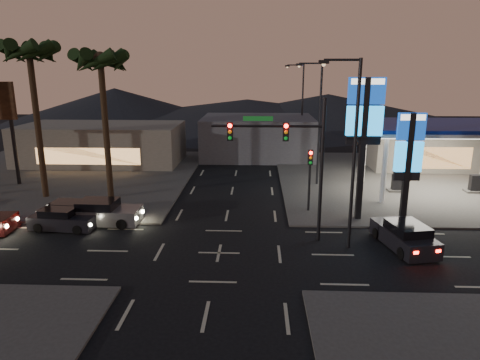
{
  "coord_description": "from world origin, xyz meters",
  "views": [
    {
      "loc": [
        1.98,
        -20.91,
        9.46
      ],
      "look_at": [
        0.96,
        3.92,
        3.0
      ],
      "focal_mm": 32.0,
      "sensor_mm": 36.0,
      "label": 1
    }
  ],
  "objects_px": {
    "gas_station": "(442,129)",
    "suv_station": "(405,236)",
    "traffic_signal_mast": "(290,150)",
    "car_lane_b_front": "(103,213)",
    "car_lane_b_mid": "(72,212)",
    "pylon_sign_short": "(409,152)",
    "car_lane_a_front": "(63,219)",
    "pylon_sign_tall": "(364,121)"
  },
  "relations": [
    {
      "from": "car_lane_b_front",
      "to": "gas_station",
      "type": "bearing_deg",
      "value": 18.31
    },
    {
      "from": "pylon_sign_short",
      "to": "suv_station",
      "type": "relative_size",
      "value": 1.5
    },
    {
      "from": "traffic_signal_mast",
      "to": "car_lane_b_mid",
      "type": "bearing_deg",
      "value": 169.69
    },
    {
      "from": "car_lane_b_mid",
      "to": "gas_station",
      "type": "bearing_deg",
      "value": 16.29
    },
    {
      "from": "car_lane_a_front",
      "to": "car_lane_b_front",
      "type": "height_order",
      "value": "car_lane_b_front"
    },
    {
      "from": "gas_station",
      "to": "suv_station",
      "type": "bearing_deg",
      "value": -118.77
    },
    {
      "from": "traffic_signal_mast",
      "to": "car_lane_a_front",
      "type": "relative_size",
      "value": 1.93
    },
    {
      "from": "car_lane_a_front",
      "to": "car_lane_b_mid",
      "type": "height_order",
      "value": "car_lane_b_mid"
    },
    {
      "from": "pylon_sign_short",
      "to": "car_lane_b_front",
      "type": "relative_size",
      "value": 1.47
    },
    {
      "from": "suv_station",
      "to": "pylon_sign_tall",
      "type": "bearing_deg",
      "value": 108.99
    },
    {
      "from": "gas_station",
      "to": "pylon_sign_short",
      "type": "xyz_separation_m",
      "value": [
        -5.0,
        -7.5,
        -0.42
      ]
    },
    {
      "from": "pylon_sign_short",
      "to": "pylon_sign_tall",
      "type": "bearing_deg",
      "value": 158.2
    },
    {
      "from": "car_lane_b_front",
      "to": "traffic_signal_mast",
      "type": "bearing_deg",
      "value": -10.73
    },
    {
      "from": "pylon_sign_tall",
      "to": "car_lane_a_front",
      "type": "height_order",
      "value": "pylon_sign_tall"
    },
    {
      "from": "car_lane_a_front",
      "to": "car_lane_b_mid",
      "type": "relative_size",
      "value": 0.99
    },
    {
      "from": "pylon_sign_tall",
      "to": "traffic_signal_mast",
      "type": "bearing_deg",
      "value": -143.48
    },
    {
      "from": "traffic_signal_mast",
      "to": "car_lane_a_front",
      "type": "bearing_deg",
      "value": 175.0
    },
    {
      "from": "gas_station",
      "to": "pylon_sign_short",
      "type": "relative_size",
      "value": 1.74
    },
    {
      "from": "traffic_signal_mast",
      "to": "car_lane_a_front",
      "type": "distance_m",
      "value": 14.36
    },
    {
      "from": "gas_station",
      "to": "car_lane_a_front",
      "type": "relative_size",
      "value": 2.95
    },
    {
      "from": "pylon_sign_short",
      "to": "car_lane_b_front",
      "type": "distance_m",
      "value": 19.11
    },
    {
      "from": "car_lane_b_mid",
      "to": "suv_station",
      "type": "xyz_separation_m",
      "value": [
        19.83,
        -3.36,
        0.07
      ]
    },
    {
      "from": "pylon_sign_tall",
      "to": "car_lane_b_mid",
      "type": "distance_m",
      "value": 19.23
    },
    {
      "from": "gas_station",
      "to": "car_lane_b_mid",
      "type": "relative_size",
      "value": 2.92
    },
    {
      "from": "gas_station",
      "to": "pylon_sign_tall",
      "type": "xyz_separation_m",
      "value": [
        -7.5,
        -6.5,
        1.31
      ]
    },
    {
      "from": "gas_station",
      "to": "suv_station",
      "type": "height_order",
      "value": "gas_station"
    },
    {
      "from": "pylon_sign_short",
      "to": "suv_station",
      "type": "distance_m",
      "value": 5.32
    },
    {
      "from": "traffic_signal_mast",
      "to": "car_lane_b_front",
      "type": "xyz_separation_m",
      "value": [
        -11.46,
        2.17,
        -4.52
      ]
    },
    {
      "from": "gas_station",
      "to": "car_lane_b_front",
      "type": "xyz_separation_m",
      "value": [
        -23.7,
        -7.84,
        -4.37
      ]
    },
    {
      "from": "gas_station",
      "to": "pylon_sign_short",
      "type": "height_order",
      "value": "pylon_sign_short"
    },
    {
      "from": "traffic_signal_mast",
      "to": "pylon_sign_short",
      "type": "bearing_deg",
      "value": 19.13
    },
    {
      "from": "pylon_sign_tall",
      "to": "gas_station",
      "type": "bearing_deg",
      "value": 40.91
    },
    {
      "from": "pylon_sign_short",
      "to": "car_lane_a_front",
      "type": "distance_m",
      "value": 21.22
    },
    {
      "from": "pylon_sign_tall",
      "to": "pylon_sign_short",
      "type": "bearing_deg",
      "value": -21.8
    },
    {
      "from": "traffic_signal_mast",
      "to": "car_lane_b_front",
      "type": "bearing_deg",
      "value": 169.27
    },
    {
      "from": "gas_station",
      "to": "pylon_sign_short",
      "type": "bearing_deg",
      "value": -123.69
    },
    {
      "from": "pylon_sign_tall",
      "to": "car_lane_a_front",
      "type": "xyz_separation_m",
      "value": [
        -18.29,
        -2.33,
        -5.79
      ]
    },
    {
      "from": "pylon_sign_short",
      "to": "gas_station",
      "type": "bearing_deg",
      "value": 56.31
    },
    {
      "from": "pylon_sign_tall",
      "to": "car_lane_a_front",
      "type": "relative_size",
      "value": 2.17
    },
    {
      "from": "car_lane_b_mid",
      "to": "suv_station",
      "type": "bearing_deg",
      "value": -9.61
    },
    {
      "from": "gas_station",
      "to": "car_lane_b_mid",
      "type": "height_order",
      "value": "gas_station"
    },
    {
      "from": "car_lane_b_front",
      "to": "car_lane_b_mid",
      "type": "height_order",
      "value": "car_lane_b_front"
    }
  ]
}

